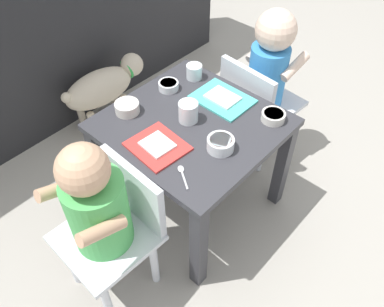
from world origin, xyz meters
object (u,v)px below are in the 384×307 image
Objects in this scene: food_tray_left at (157,146)px; water_cup_left at (194,72)px; seated_child_left at (101,208)px; spoon_by_left_tray at (183,175)px; cereal_bowl_right_side at (273,116)px; veggie_bowl_near at (127,107)px; dog at (104,86)px; cereal_bowl_left_side at (221,144)px; seated_child_right at (267,71)px; dining_table at (192,138)px; food_tray_right at (222,99)px; water_cup_right at (189,113)px; veggie_bowl_far at (168,85)px.

water_cup_left reaches higher than food_tray_left.
spoon_by_left_tray is at bearing -23.65° from seated_child_left.
veggie_bowl_near is (-0.31, 0.41, 0.00)m from cereal_bowl_right_side.
seated_child_left is 0.28m from food_tray_left.
cereal_bowl_right_side reaches higher than dog.
cereal_bowl_left_side reaches higher than veggie_bowl_near.
dining_table is at bearing 178.76° from seated_child_right.
seated_child_left is (-0.44, -0.04, 0.05)m from dining_table.
cereal_bowl_right_side is at bearing -90.42° from water_cup_left.
cereal_bowl_right_side is at bearing -8.03° from spoon_by_left_tray.
seated_child_left is 0.68m from water_cup_left.
seated_child_right reaches higher than food_tray_left.
spoon_by_left_tray is (-0.37, -0.14, -0.00)m from food_tray_right.
seated_child_left is at bearing -172.62° from water_cup_right.
water_cup_left is at bearing 40.38° from dining_table.
seated_child_right is 0.44m from water_cup_right.
seated_child_right is at bearing -1.24° from dining_table.
dog is at bearing 95.62° from cereal_bowl_right_side.
dog is 5.58× the size of cereal_bowl_right_side.
cereal_bowl_right_side is (0.09, -0.88, 0.26)m from dog.
water_cup_right reaches higher than veggie_bowl_near.
dining_table is 0.19m from cereal_bowl_left_side.
food_tray_left is 2.18× the size of veggie_bowl_near.
cereal_bowl_left_side is (0.40, -0.12, 0.05)m from seated_child_left.
seated_child_right is at bearing -2.17° from food_tray_right.
seated_child_right reaches higher than seated_child_left.
water_cup_left is 0.69× the size of spoon_by_left_tray.
spoon_by_left_tray is (-0.03, -0.14, -0.00)m from food_tray_left.
seated_child_right is 7.83× the size of cereal_bowl_left_side.
spoon_by_left_tray is (-0.64, -0.13, 0.01)m from seated_child_right.
food_tray_left is 0.32m from veggie_bowl_far.
seated_child_right is at bearing -64.65° from dog.
water_cup_right is 0.29m from cereal_bowl_right_side.
food_tray_left is at bearing -112.28° from dog.
cereal_bowl_right_side is at bearing -10.93° from cereal_bowl_left_side.
seated_child_right is 8.01× the size of veggie_bowl_near.
seated_child_left is 0.93m from dog.
water_cup_left reaches higher than dog.
veggie_bowl_near reaches higher than cereal_bowl_right_side.
veggie_bowl_near is 0.20m from veggie_bowl_far.
dog is 2.45× the size of food_tray_left.
seated_child_left is 0.41m from veggie_bowl_near.
water_cup_right is at bearing 77.86° from cereal_bowl_left_side.
cereal_bowl_right_side reaches higher than food_tray_right.
food_tray_left is at bearing 8.49° from seated_child_left.
dog is at bearing 99.96° from water_cup_left.
seated_child_left reaches higher than veggie_bowl_near.
water_cup_left is at bearing 54.12° from cereal_bowl_left_side.
cereal_bowl_left_side is at bearing -99.94° from dog.
food_tray_left is 0.21m from cereal_bowl_left_side.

